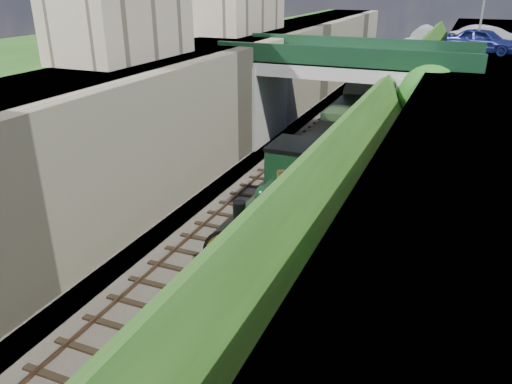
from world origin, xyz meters
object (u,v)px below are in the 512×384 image
car_blue (483,41)px  car_silver (488,38)px  lamppost (485,2)px  road_bridge (354,92)px  tender (325,164)px  locomotive (279,212)px  tree (431,98)px

car_blue → car_silver: bearing=10.6°
lamppost → car_blue: lamppost is taller
road_bridge → tender: road_bridge is taller
locomotive → lamppost: bearing=71.6°
road_bridge → car_blue: car_blue is taller
lamppost → tender: 16.70m
lamppost → car_silver: lamppost is taller
road_bridge → locomotive: size_ratio=1.56×
lamppost → locomotive: lamppost is taller
road_bridge → tree: 5.62m
tree → car_silver: 11.16m
car_silver → locomotive: car_silver is taller
tree → car_silver: bearing=75.5°
car_blue → tender: size_ratio=0.80×
locomotive → road_bridge: bearing=91.0°
car_blue → locomotive: bearing=-179.5°
tender → lamppost: bearing=62.5°
road_bridge → lamppost: bearing=38.1°
tree → lamppost: 9.69m
tree → car_blue: size_ratio=1.37×
tender → car_blue: bearing=61.9°
tree → car_silver: car_silver is taller
car_silver → tender: (-7.43, -15.48, -5.46)m
car_silver → tree: bearing=142.9°
lamppost → car_blue: 2.52m
locomotive → tender: locomotive is taller
road_bridge → locomotive: bearing=-89.0°
road_bridge → car_blue: size_ratio=3.32×
car_blue → car_silver: 2.26m
tree → locomotive: (-4.71, -12.30, -2.75)m
road_bridge → tender: bearing=-88.0°
road_bridge → tree: (4.97, -2.57, 0.57)m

